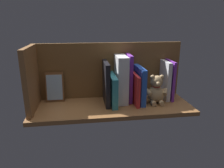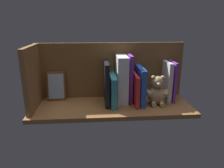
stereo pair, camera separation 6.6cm
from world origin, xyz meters
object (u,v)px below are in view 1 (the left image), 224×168
object	(u,v)px
book_0	(169,80)
picture_frame_leaning	(55,87)
dictionary_thick_white	(121,79)
teddy_bear	(156,91)

from	to	relation	value
book_0	picture_frame_leaning	size ratio (longest dim) A/B	1.34
dictionary_thick_white	picture_frame_leaning	world-z (taller)	dictionary_thick_white
teddy_bear	dictionary_thick_white	world-z (taller)	dictionary_thick_white
book_0	teddy_bear	world-z (taller)	book_0
picture_frame_leaning	dictionary_thick_white	bearing A→B (deg)	171.69
teddy_bear	picture_frame_leaning	world-z (taller)	picture_frame_leaning
teddy_bear	picture_frame_leaning	distance (cm)	57.00
picture_frame_leaning	teddy_bear	bearing A→B (deg)	169.31
teddy_bear	dictionary_thick_white	size ratio (longest dim) A/B	0.62
teddy_bear	picture_frame_leaning	xyz separation A→B (cm)	(56.00, -10.57, 1.23)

